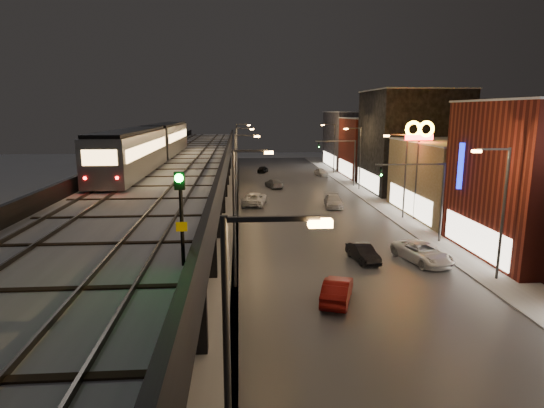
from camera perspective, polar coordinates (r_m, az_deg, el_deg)
name	(u,v)px	position (r m, az deg, el deg)	size (l,w,h in m)	color
road_surface	(309,212)	(51.87, 4.64, -0.97)	(17.00, 120.00, 0.06)	#46474D
sidewalk_right	(395,210)	(54.28, 15.13, -0.73)	(4.00, 120.00, 0.14)	#9FA1A8
under_viaduct_pavement	(189,214)	(51.59, -10.36, -1.20)	(11.00, 120.00, 0.06)	#9FA1A8
elevated_viaduct	(184,167)	(47.55, -11.00, 4.53)	(9.00, 100.00, 6.30)	black
viaduct_trackbed	(184,160)	(47.59, -11.03, 5.47)	(8.40, 100.00, 0.32)	#B2B7C1
viaduct_parapet_streetside	(226,155)	(47.25, -5.76, 6.15)	(0.30, 100.00, 1.10)	black
viaduct_parapet_far	(140,155)	(48.28, -16.19, 5.87)	(0.30, 100.00, 1.10)	black
building_c	(464,179)	(53.43, 23.01, 2.92)	(12.20, 15.20, 8.16)	brown
building_d	(411,141)	(67.69, 17.07, 7.53)	(12.20, 13.20, 14.16)	black
building_e	(380,148)	(81.01, 13.43, 6.90)	(12.20, 12.20, 10.16)	maroon
building_f	(359,140)	(94.39, 10.90, 7.94)	(12.20, 16.20, 11.16)	#34333B
streetlight_left_0	(238,366)	(11.72, -4.24, -19.65)	(2.57, 0.28, 9.00)	#38383A
streetlight_left_1	(238,209)	(28.67, -4.24, -0.64)	(2.57, 0.28, 9.00)	#38383A
streetlight_right_1	(500,205)	(33.36, 26.70, -0.12)	(2.56, 0.28, 9.00)	#38383A
streetlight_left_2	(238,172)	(46.42, -4.24, 4.07)	(2.57, 0.28, 9.00)	#38383A
streetlight_right_2	(403,170)	(49.46, 16.11, 4.11)	(2.56, 0.28, 9.00)	#38383A
streetlight_left_3	(238,155)	(64.31, -4.24, 6.17)	(2.57, 0.28, 9.00)	#38383A
streetlight_right_3	(358,154)	(66.53, 10.79, 6.18)	(2.56, 0.28, 9.00)	#38383A
streetlight_left_4	(238,145)	(82.24, -4.24, 7.36)	(2.57, 0.28, 9.00)	#38383A
streetlight_right_4	(333,145)	(84.00, 7.64, 7.38)	(2.56, 0.28, 9.00)	#38383A
traffic_light_rig_a	(430,192)	(40.97, 19.17, 1.40)	(6.10, 0.34, 7.00)	#38383A
traffic_light_rig_b	(347,157)	(69.28, 9.42, 5.83)	(6.10, 0.34, 7.00)	#38383A
subway_train	(153,144)	(44.87, -14.75, 7.34)	(2.76, 33.68, 3.29)	gray
rail_signal	(181,200)	(13.82, -11.41, 0.49)	(0.34, 0.42, 2.93)	black
car_near_white	(337,291)	(27.97, 8.18, -10.74)	(1.53, 4.38, 1.44)	maroon
car_mid_silver	(255,199)	(55.23, -2.20, 0.61)	(2.55, 5.53, 1.54)	white
car_mid_dark	(274,184)	(67.73, 0.26, 2.59)	(1.87, 4.61, 1.34)	gray
car_far_white	(263,169)	(84.49, -1.17, 4.35)	(1.45, 3.61, 1.23)	black
car_onc_silver	(363,254)	(35.45, 11.34, -6.12)	(1.36, 3.91, 1.29)	black
car_onc_dark	(422,253)	(36.33, 18.32, -5.90)	(2.46, 5.33, 1.48)	white
car_onc_white	(333,202)	(54.49, 7.71, 0.29)	(1.96, 4.81, 1.40)	silver
car_onc_red	(321,172)	(80.54, 6.19, 3.96)	(1.55, 3.85, 1.31)	silver
sign_mcdonalds	(419,139)	(49.05, 17.97, 7.71)	(3.06, 0.44, 10.32)	#38383A
sign_carwash	(468,174)	(40.80, 23.43, 3.45)	(1.68, 0.35, 8.74)	#38383A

